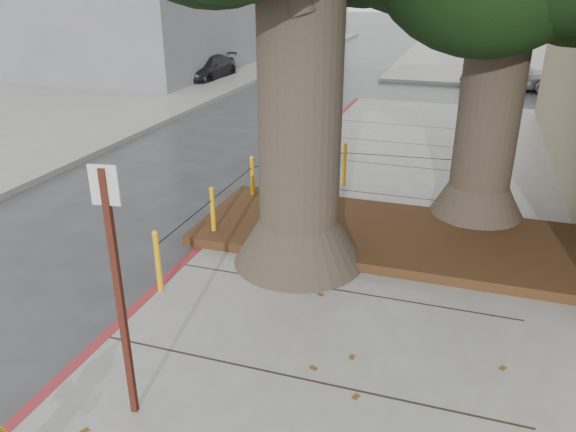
{
  "coord_description": "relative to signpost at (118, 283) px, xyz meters",
  "views": [
    {
      "loc": [
        2.0,
        -4.83,
        4.3
      ],
      "look_at": [
        -0.32,
        2.23,
        1.1
      ],
      "focal_mm": 35.0,
      "sensor_mm": 36.0,
      "label": 1
    }
  ],
  "objects": [
    {
      "name": "car_silver",
      "position": [
        4.28,
        20.99,
        -1.0
      ],
      "size": [
        3.94,
        1.75,
        1.32
      ],
      "primitive_type": "imported",
      "rotation": [
        0.0,
        0.0,
        1.52
      ],
      "color": "#AAAAAF",
      "rests_on": "ground"
    },
    {
      "name": "planter_bed",
      "position": [
        1.83,
        4.91,
        -1.43
      ],
      "size": [
        6.4,
        2.6,
        0.16
      ],
      "primitive_type": "cube",
      "color": "black",
      "rests_on": "sidewalk_main"
    },
    {
      "name": "car_dark",
      "position": [
        -8.32,
        18.97,
        -1.12
      ],
      "size": [
        1.64,
        3.75,
        1.07
      ],
      "primitive_type": "imported",
      "rotation": [
        0.0,
        0.0,
        -0.04
      ],
      "color": "black",
      "rests_on": "ground"
    },
    {
      "name": "sidewalk_far",
      "position": [
        6.93,
        31.01,
        -1.58
      ],
      "size": [
        16.0,
        20.0,
        0.15
      ],
      "primitive_type": "cube",
      "color": "slate",
      "rests_on": "ground"
    },
    {
      "name": "curb_red",
      "position": [
        -1.07,
        3.51,
        -1.58
      ],
      "size": [
        0.14,
        26.0,
        0.16
      ],
      "primitive_type": "cube",
      "color": "maroon",
      "rests_on": "ground"
    },
    {
      "name": "bollard_ring",
      "position": [
        0.06,
        5.38,
        -1.0
      ],
      "size": [
        3.79,
        5.39,
        0.95
      ],
      "color": "#F8AB0D",
      "rests_on": "sidewalk_main"
    },
    {
      "name": "ground",
      "position": [
        0.93,
        1.01,
        -1.66
      ],
      "size": [
        140.0,
        140.0,
        0.0
      ],
      "primitive_type": "plane",
      "color": "#28282B",
      "rests_on": "ground"
    },
    {
      "name": "signpost",
      "position": [
        0.0,
        0.0,
        0.0
      ],
      "size": [
        0.26,
        0.07,
        2.67
      ],
      "rotation": [
        0.0,
        0.0,
        0.15
      ],
      "color": "#471911",
      "rests_on": "sidewalk_main"
    }
  ]
}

